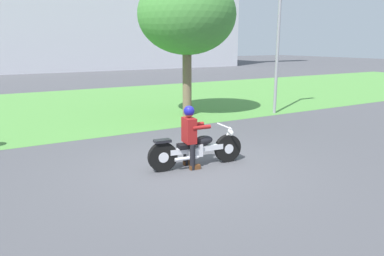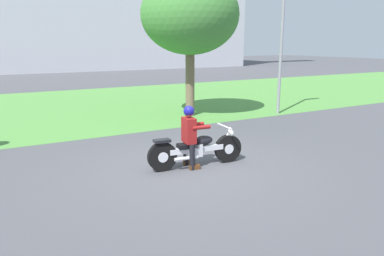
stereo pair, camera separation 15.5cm
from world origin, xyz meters
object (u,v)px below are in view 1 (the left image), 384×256
object	(u,v)px
streetlight_pole	(281,21)
tree_roadside	(187,15)
rider_lead	(190,132)
motorcycle_lead	(197,149)

from	to	relation	value
streetlight_pole	tree_roadside	bearing A→B (deg)	157.89
rider_lead	tree_roadside	size ratio (longest dim) A/B	0.27
rider_lead	streetlight_pole	bearing A→B (deg)	38.24
motorcycle_lead	rider_lead	size ratio (longest dim) A/B	1.61
streetlight_pole	rider_lead	bearing A→B (deg)	-147.78
tree_roadside	motorcycle_lead	bearing A→B (deg)	-117.39
rider_lead	tree_roadside	bearing A→B (deg)	67.15
tree_roadside	rider_lead	bearing A→B (deg)	-118.87
tree_roadside	streetlight_pole	bearing A→B (deg)	-22.11
rider_lead	streetlight_pole	distance (m)	7.91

